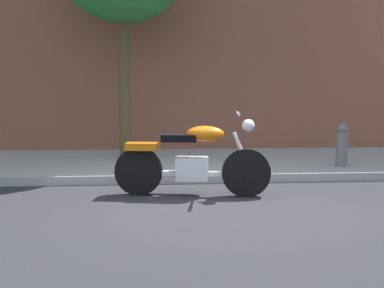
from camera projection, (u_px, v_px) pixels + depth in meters
name	position (u px, v px, depth m)	size (l,w,h in m)	color
ground_plane	(202.00, 208.00, 5.54)	(60.00, 60.00, 0.00)	#28282D
sidewalk	(187.00, 163.00, 8.65)	(20.39, 3.31, 0.14)	#A4A4A4
motorcycle	(192.00, 162.00, 6.16)	(2.16, 0.73, 1.17)	black
fire_hydrant	(342.00, 148.00, 7.82)	(0.20, 0.20, 0.91)	slate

